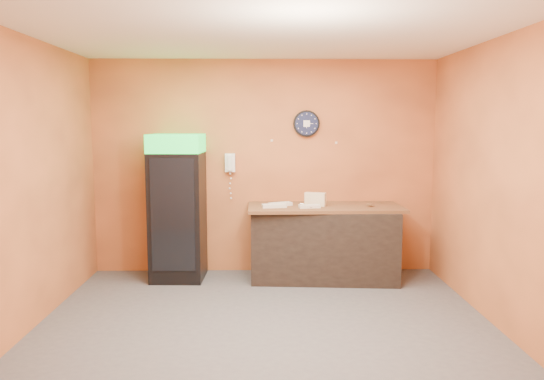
{
  "coord_description": "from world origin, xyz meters",
  "views": [
    {
      "loc": [
        -0.03,
        -4.99,
        1.97
      ],
      "look_at": [
        0.08,
        0.6,
        1.27
      ],
      "focal_mm": 35.0,
      "sensor_mm": 36.0,
      "label": 1
    }
  ],
  "objects": [
    {
      "name": "prep_counter",
      "position": [
        0.76,
        1.6,
        0.45
      ],
      "size": [
        1.86,
        0.93,
        0.9
      ],
      "primitive_type": "cube",
      "rotation": [
        0.0,
        0.0,
        -0.07
      ],
      "color": "black",
      "rests_on": "floor"
    },
    {
      "name": "back_wall",
      "position": [
        0.0,
        2.0,
        1.4
      ],
      "size": [
        4.5,
        0.02,
        2.8
      ],
      "primitive_type": "cube",
      "color": "orange",
      "rests_on": "floor"
    },
    {
      "name": "wrapped_sandwich_mid",
      "position": [
        0.56,
        1.44,
        0.96
      ],
      "size": [
        0.27,
        0.14,
        0.04
      ],
      "primitive_type": "cube",
      "rotation": [
        0.0,
        0.0,
        0.15
      ],
      "color": "silver",
      "rests_on": "butcher_paper"
    },
    {
      "name": "kitchen_tool",
      "position": [
        0.62,
        1.69,
        0.97
      ],
      "size": [
        0.06,
        0.06,
        0.06
      ],
      "primitive_type": "cylinder",
      "color": "silver",
      "rests_on": "butcher_paper"
    },
    {
      "name": "butcher_paper",
      "position": [
        0.76,
        1.6,
        0.92
      ],
      "size": [
        1.94,
        0.84,
        0.04
      ],
      "primitive_type": "cube",
      "rotation": [
        0.0,
        0.0,
        0.01
      ],
      "color": "brown",
      "rests_on": "prep_counter"
    },
    {
      "name": "wrapped_sandwich_right",
      "position": [
        0.2,
        1.61,
        0.96
      ],
      "size": [
        0.31,
        0.23,
        0.04
      ],
      "primitive_type": "cube",
      "rotation": [
        0.0,
        0.0,
        0.45
      ],
      "color": "silver",
      "rests_on": "butcher_paper"
    },
    {
      "name": "wrapped_sandwich_left",
      "position": [
        0.12,
        1.47,
        0.96
      ],
      "size": [
        0.31,
        0.16,
        0.04
      ],
      "primitive_type": "cube",
      "rotation": [
        0.0,
        0.0,
        0.16
      ],
      "color": "silver",
      "rests_on": "butcher_paper"
    },
    {
      "name": "sub_roll_stack",
      "position": [
        0.64,
        1.6,
        1.02
      ],
      "size": [
        0.28,
        0.18,
        0.17
      ],
      "rotation": [
        0.0,
        0.0,
        -0.38
      ],
      "color": "beige",
      "rests_on": "butcher_paper"
    },
    {
      "name": "wall_clock",
      "position": [
        0.55,
        1.97,
        1.97
      ],
      "size": [
        0.35,
        0.06,
        0.35
      ],
      "color": "black",
      "rests_on": "back_wall"
    },
    {
      "name": "floor",
      "position": [
        0.0,
        0.0,
        0.0
      ],
      "size": [
        4.5,
        4.5,
        0.0
      ],
      "primitive_type": "plane",
      "color": "#47474C",
      "rests_on": "ground"
    },
    {
      "name": "ceiling",
      "position": [
        0.0,
        0.0,
        2.8
      ],
      "size": [
        4.5,
        4.0,
        0.02
      ],
      "primitive_type": "cube",
      "color": "white",
      "rests_on": "back_wall"
    },
    {
      "name": "right_wall",
      "position": [
        2.25,
        0.0,
        1.4
      ],
      "size": [
        0.02,
        4.0,
        2.8
      ],
      "primitive_type": "cube",
      "color": "orange",
      "rests_on": "floor"
    },
    {
      "name": "beverage_cooler",
      "position": [
        -1.09,
        1.61,
        0.9
      ],
      "size": [
        0.67,
        0.68,
        1.84
      ],
      "rotation": [
        0.0,
        0.0,
        -0.03
      ],
      "color": "black",
      "rests_on": "floor"
    },
    {
      "name": "left_wall",
      "position": [
        -2.25,
        0.0,
        1.4
      ],
      "size": [
        0.02,
        4.0,
        2.8
      ],
      "primitive_type": "cube",
      "color": "orange",
      "rests_on": "floor"
    },
    {
      "name": "wall_phone",
      "position": [
        -0.45,
        1.95,
        1.46
      ],
      "size": [
        0.13,
        0.11,
        0.24
      ],
      "color": "white",
      "rests_on": "back_wall"
    }
  ]
}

